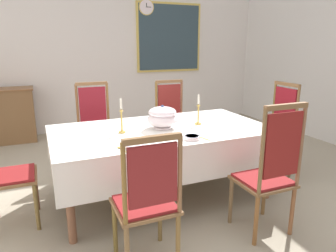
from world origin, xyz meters
TOP-DOWN VIEW (x-y plane):
  - ground at (0.00, 0.00)m, footprint 6.53×6.09m
  - back_wall at (0.00, 3.09)m, footprint 6.53×0.08m
  - dining_table at (0.00, -0.00)m, footprint 2.21×1.20m
  - tablecloth at (0.00, -0.00)m, footprint 2.23×1.22m
  - chair_south_a at (-0.52, -1.00)m, footprint 0.44×0.42m
  - chair_north_a at (-0.52, 1.00)m, footprint 0.44×0.42m
  - chair_south_b at (0.56, -1.01)m, footprint 0.44×0.42m
  - chair_north_b at (0.56, 1.00)m, footprint 0.44×0.42m
  - chair_head_west at (-1.52, -0.00)m, footprint 0.42×0.44m
  - chair_head_east at (1.52, -0.00)m, footprint 0.42×0.44m
  - soup_tureen at (0.01, -0.00)m, footprint 0.32×0.32m
  - candlestick_west at (-0.43, -0.00)m, footprint 0.07×0.07m
  - candlestick_east at (0.43, -0.00)m, footprint 0.07×0.07m
  - bowl_near_left at (-0.45, -0.49)m, footprint 0.16×0.16m
  - bowl_near_right at (0.11, -0.46)m, footprint 0.15×0.15m
  - spoon_primary at (-0.56, -0.47)m, footprint 0.05×0.18m
  - spoon_secondary at (0.21, -0.44)m, footprint 0.06×0.18m
  - mounted_clock at (0.89, 3.01)m, footprint 0.30×0.06m
  - framed_painting at (1.37, 3.02)m, footprint 1.36×0.05m

SIDE VIEW (x-z plane):
  - ground at x=0.00m, z-range -0.04..0.00m
  - chair_south_a at x=-0.52m, z-range 0.02..1.07m
  - chair_north_b at x=0.56m, z-range 0.01..1.12m
  - chair_north_a at x=-0.52m, z-range 0.00..1.14m
  - chair_head_east at x=1.52m, z-range 0.00..1.16m
  - chair_south_b at x=0.56m, z-range 0.00..1.17m
  - chair_head_west at x=-1.52m, z-range -0.01..1.19m
  - tablecloth at x=0.00m, z-range 0.48..0.85m
  - dining_table at x=0.00m, z-range 0.31..1.06m
  - spoon_primary at x=-0.56m, z-range 0.76..0.77m
  - spoon_secondary at x=0.21m, z-range 0.76..0.77m
  - bowl_near_left at x=-0.45m, z-range 0.76..0.79m
  - bowl_near_right at x=0.11m, z-range 0.76..0.80m
  - soup_tureen at x=0.01m, z-range 0.75..1.00m
  - candlestick_east at x=0.43m, z-range 0.72..1.05m
  - candlestick_west at x=-0.43m, z-range 0.72..1.06m
  - framed_painting at x=1.37m, z-range 1.06..2.39m
  - back_wall at x=0.00m, z-range 0.00..3.59m
  - mounted_clock at x=0.89m, z-range 2.13..2.43m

